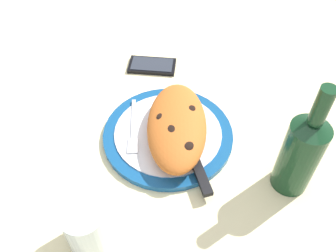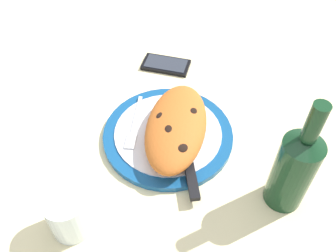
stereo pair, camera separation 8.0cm
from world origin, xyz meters
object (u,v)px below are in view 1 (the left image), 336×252
(fork, at_px, (133,130))
(water_glass, at_px, (87,229))
(plate, at_px, (168,134))
(smartphone, at_px, (152,66))
(calzone, at_px, (177,125))
(wine_bottle, at_px, (301,152))
(knife, at_px, (195,162))

(fork, relative_size, water_glass, 1.74)
(plate, distance_m, smartphone, 0.25)
(calzone, height_order, water_glass, water_glass)
(calzone, relative_size, smartphone, 1.98)
(plate, relative_size, wine_bottle, 1.13)
(plate, height_order, water_glass, water_glass)
(plate, bearing_deg, calzone, 65.91)
(plate, xyz_separation_m, smartphone, (-0.25, -0.03, -0.00))
(wine_bottle, bearing_deg, water_glass, -76.07)
(smartphone, bearing_deg, calzone, 10.24)
(water_glass, bearing_deg, plate, 146.00)
(fork, height_order, water_glass, water_glass)
(smartphone, height_order, water_glass, water_glass)
(fork, xyz_separation_m, wine_bottle, (0.14, 0.32, 0.08))
(plate, distance_m, water_glass, 0.29)
(calzone, distance_m, knife, 0.09)
(water_glass, bearing_deg, fork, 161.75)
(calzone, height_order, knife, calzone)
(wine_bottle, bearing_deg, fork, -114.28)
(knife, xyz_separation_m, water_glass, (0.14, -0.21, 0.02))
(knife, distance_m, wine_bottle, 0.21)
(wine_bottle, bearing_deg, smartphone, -145.23)
(water_glass, bearing_deg, smartphone, 164.96)
(plate, xyz_separation_m, water_glass, (0.24, -0.16, 0.03))
(plate, bearing_deg, smartphone, -173.63)
(plate, bearing_deg, fork, -95.70)
(water_glass, bearing_deg, knife, 124.65)
(plate, distance_m, fork, 0.08)
(fork, height_order, smartphone, fork)
(calzone, xyz_separation_m, wine_bottle, (0.13, 0.22, 0.05))
(calzone, height_order, fork, calzone)
(plate, height_order, calzone, calzone)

